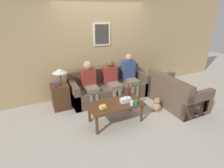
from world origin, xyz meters
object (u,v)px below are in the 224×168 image
at_px(person_middle, 112,79).
at_px(teddy_bear, 156,105).
at_px(coffee_table, 116,106).
at_px(person_left, 90,81).
at_px(couch_main, 108,88).
at_px(couch_side, 175,95).
at_px(drinking_glass, 132,103).
at_px(person_right, 130,74).
at_px(wine_bottle, 128,91).

height_order(person_middle, teddy_bear, person_middle).
bearing_deg(coffee_table, person_left, 103.01).
height_order(couch_main, couch_side, same).
distance_m(coffee_table, drinking_glass, 0.36).
bearing_deg(person_left, drinking_glass, -67.61).
xyz_separation_m(drinking_glass, person_middle, (0.10, 1.19, 0.09)).
xyz_separation_m(couch_main, person_right, (0.60, -0.15, 0.36)).
relative_size(couch_side, person_middle, 1.28).
height_order(couch_side, coffee_table, couch_side).
distance_m(person_left, person_right, 1.18).
height_order(coffee_table, drinking_glass, drinking_glass).
height_order(couch_main, person_right, person_right).
bearing_deg(couch_side, person_left, 63.34).
distance_m(person_right, teddy_bear, 1.16).
xyz_separation_m(person_left, person_middle, (0.61, -0.04, -0.03)).
relative_size(person_left, teddy_bear, 3.31).
bearing_deg(couch_side, person_middle, 55.21).
relative_size(coffee_table, person_left, 1.02).
bearing_deg(person_left, coffee_table, -76.99).
distance_m(wine_bottle, drinking_glass, 0.43).
distance_m(couch_main, person_left, 0.69).
distance_m(couch_main, teddy_bear, 1.42).
bearing_deg(person_middle, couch_main, 97.70).
bearing_deg(person_left, couch_main, 14.70).
height_order(coffee_table, person_middle, person_middle).
height_order(couch_main, wine_bottle, couch_main).
relative_size(couch_side, person_right, 1.18).
relative_size(couch_main, drinking_glass, 19.40).
bearing_deg(teddy_bear, drinking_glass, -166.81).
xyz_separation_m(coffee_table, wine_bottle, (0.42, 0.19, 0.18)).
relative_size(person_left, person_middle, 1.03).
xyz_separation_m(couch_main, person_middle, (0.03, -0.19, 0.31)).
height_order(drinking_glass, teddy_bear, drinking_glass).
bearing_deg(person_middle, person_right, 4.52).
relative_size(couch_side, drinking_glass, 12.99).
bearing_deg(teddy_bear, person_middle, 126.83).
distance_m(person_left, person_middle, 0.61).
bearing_deg(person_right, person_middle, -175.48).
xyz_separation_m(couch_side, coffee_table, (-1.74, -0.03, 0.11)).
xyz_separation_m(coffee_table, person_left, (-0.23, 1.02, 0.23)).
bearing_deg(teddy_bear, couch_side, 3.89).
bearing_deg(couch_main, drinking_glass, -93.01).
xyz_separation_m(wine_bottle, drinking_glass, (-0.15, -0.40, -0.06)).
bearing_deg(person_right, drinking_glass, -118.56).
distance_m(coffee_table, person_middle, 1.06).
xyz_separation_m(person_left, person_right, (1.18, 0.00, 0.01)).
xyz_separation_m(couch_main, drinking_glass, (-0.07, -1.38, 0.22)).
relative_size(drinking_glass, person_right, 0.09).
xyz_separation_m(couch_side, person_right, (-0.79, 1.00, 0.35)).
height_order(couch_main, person_left, person_left).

